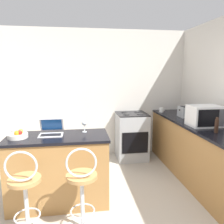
% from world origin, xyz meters
% --- Properties ---
extents(wall_back, '(12.00, 0.06, 2.60)m').
position_xyz_m(wall_back, '(0.00, 2.66, 1.30)').
color(wall_back, silver).
rests_on(wall_back, ground_plane).
extents(breakfast_bar, '(1.30, 0.60, 0.94)m').
position_xyz_m(breakfast_bar, '(-0.53, 0.92, 0.47)').
color(breakfast_bar, '#9E703D').
rests_on(breakfast_bar, ground_plane).
extents(counter_right, '(0.65, 3.16, 0.94)m').
position_xyz_m(counter_right, '(1.66, 1.07, 0.47)').
color(counter_right, '#9E703D').
rests_on(counter_right, ground_plane).
extents(bar_stool_near, '(0.40, 0.40, 0.99)m').
position_xyz_m(bar_stool_near, '(-0.82, 0.34, 0.46)').
color(bar_stool_near, silver).
rests_on(bar_stool_near, ground_plane).
extents(bar_stool_far, '(0.40, 0.40, 0.99)m').
position_xyz_m(bar_stool_far, '(-0.23, 0.34, 0.46)').
color(bar_stool_far, silver).
rests_on(bar_stool_far, ground_plane).
extents(laptop, '(0.30, 0.28, 0.20)m').
position_xyz_m(laptop, '(-0.61, 1.01, 0.99)').
color(laptop, silver).
rests_on(laptop, breakfast_bar).
extents(microwave, '(0.46, 0.35, 0.32)m').
position_xyz_m(microwave, '(1.64, 1.14, 1.10)').
color(microwave, white).
rests_on(microwave, counter_right).
extents(toaster, '(0.20, 0.24, 0.19)m').
position_xyz_m(toaster, '(1.66, 1.82, 1.03)').
color(toaster, '#9EA3A8').
rests_on(toaster, counter_right).
extents(stove_range, '(0.60, 0.61, 0.95)m').
position_xyz_m(stove_range, '(0.79, 2.31, 0.47)').
color(stove_range, '#9EA3A8').
rests_on(stove_range, ground_plane).
extents(pepper_mill, '(0.05, 0.05, 0.22)m').
position_xyz_m(pepper_mill, '(1.59, 0.76, 1.04)').
color(pepper_mill, '#331E14').
rests_on(pepper_mill, counter_right).
extents(wine_glass_short, '(0.08, 0.08, 0.17)m').
position_xyz_m(wine_glass_short, '(-0.18, 1.06, 1.06)').
color(wine_glass_short, silver).
rests_on(wine_glass_short, breakfast_bar).
extents(mug_red, '(0.10, 0.08, 0.10)m').
position_xyz_m(mug_red, '(1.77, 2.16, 0.99)').
color(mug_red, red).
rests_on(mug_red, counter_right).
extents(mug_white, '(0.11, 0.09, 0.09)m').
position_xyz_m(mug_white, '(1.42, 2.35, 0.99)').
color(mug_white, white).
rests_on(mug_white, counter_right).
extents(fruit_bowl, '(0.24, 0.24, 0.11)m').
position_xyz_m(fruit_bowl, '(-1.01, 0.90, 0.98)').
color(fruit_bowl, silver).
rests_on(fruit_bowl, breakfast_bar).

